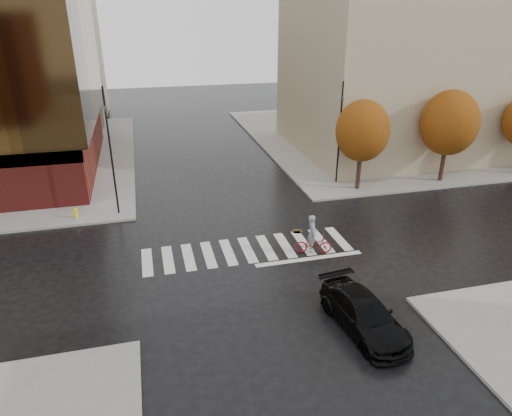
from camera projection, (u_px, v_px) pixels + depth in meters
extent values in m
plane|color=black|center=(250.00, 254.00, 25.07)|extent=(120.00, 120.00, 0.00)
cube|color=gray|center=(395.00, 135.00, 48.41)|extent=(30.00, 30.00, 0.15)
cube|color=silver|center=(248.00, 250.00, 25.51)|extent=(12.00, 3.00, 0.01)
cube|color=tan|center=(391.00, 48.00, 40.31)|extent=(16.00, 16.00, 18.00)
cube|color=tan|center=(29.00, 30.00, 50.19)|extent=(14.00, 12.00, 20.00)
cylinder|color=black|center=(359.00, 170.00, 33.27)|extent=(0.32, 0.32, 2.80)
ellipsoid|color=#8B470D|center=(363.00, 131.00, 32.09)|extent=(3.80, 3.80, 4.37)
cylinder|color=black|center=(443.00, 163.00, 34.85)|extent=(0.32, 0.32, 2.80)
ellipsoid|color=#8B470D|center=(450.00, 123.00, 33.61)|extent=(4.20, 4.20, 4.83)
imported|color=black|center=(364.00, 314.00, 18.98)|extent=(2.62, 5.20, 1.45)
imported|color=#A10E13|center=(313.00, 244.00, 25.02)|extent=(2.11, 1.23, 1.05)
imported|color=gray|center=(312.00, 233.00, 24.73)|extent=(0.71, 0.89, 2.13)
cylinder|color=black|center=(111.00, 153.00, 28.14)|extent=(0.12, 0.12, 8.09)
imported|color=black|center=(105.00, 105.00, 26.96)|extent=(0.25, 0.23, 1.01)
cylinder|color=black|center=(340.00, 134.00, 33.50)|extent=(0.12, 0.12, 7.56)
imported|color=black|center=(342.00, 96.00, 32.40)|extent=(0.21, 0.23, 0.95)
cylinder|color=yellow|center=(76.00, 214.00, 28.94)|extent=(0.23, 0.23, 0.59)
sphere|color=yellow|center=(75.00, 209.00, 28.82)|extent=(0.25, 0.25, 0.25)
cylinder|color=#4B391B|center=(297.00, 231.00, 27.62)|extent=(0.78, 0.78, 0.01)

